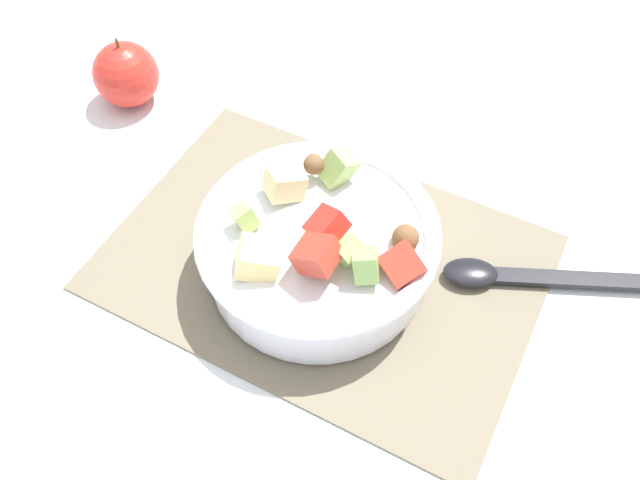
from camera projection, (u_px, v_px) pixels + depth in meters
name	position (u px, v px, depth m)	size (l,w,h in m)	color
ground_plane	(323.00, 263.00, 0.72)	(2.40, 2.40, 0.00)	silver
placemat	(323.00, 261.00, 0.71)	(0.44, 0.31, 0.01)	#756B56
salad_bowl	(320.00, 246.00, 0.67)	(0.24, 0.24, 0.11)	white
serving_spoon	(522.00, 276.00, 0.69)	(0.23, 0.12, 0.01)	black
whole_apple	(126.00, 74.00, 0.84)	(0.08, 0.08, 0.09)	red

